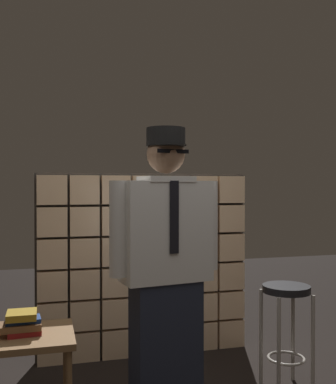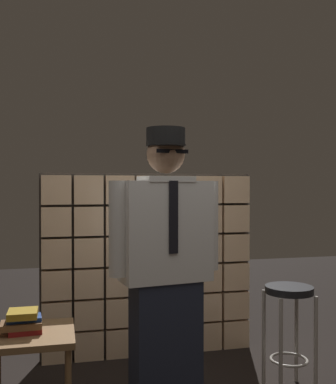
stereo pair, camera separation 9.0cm
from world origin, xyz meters
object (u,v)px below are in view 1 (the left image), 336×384
Objects in this scene: bar_stool at (286,312)px; coffee_mug at (17,323)px; standing_person at (166,269)px; book_stack at (22,323)px; side_table at (30,346)px.

bar_stool is 5.97× the size of coffee_mug.
standing_person reaches higher than book_stack.
standing_person is 2.43× the size of bar_stool.
bar_stool is at bearing -0.96° from coffee_mug.
side_table is 4.53× the size of coffee_mug.
bar_stool is 3.02× the size of book_stack.
bar_stool is at bearing 1.80° from book_stack.
side_table is at bearing 161.06° from standing_person.
coffee_mug is (-1.84, 0.03, 0.06)m from bar_stool.
standing_person is 3.20× the size of side_table.
bar_stool reaches higher than side_table.
standing_person is 14.49× the size of coffee_mug.
bar_stool is (0.95, 0.20, -0.39)m from standing_person.
book_stack is 0.10m from coffee_mug.
bar_stool reaches higher than coffee_mug.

